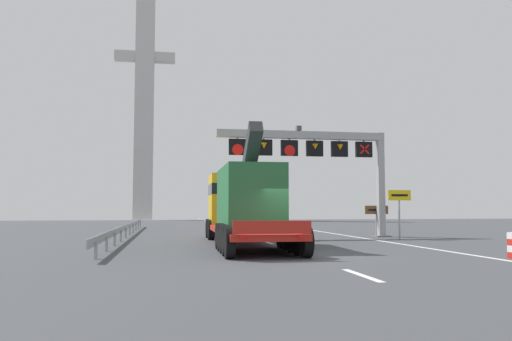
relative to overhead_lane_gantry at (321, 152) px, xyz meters
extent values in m
plane|color=#424449|center=(-4.06, -10.57, -5.10)|extent=(112.00, 112.00, 0.00)
cube|color=silver|center=(-3.99, -16.57, -5.09)|extent=(0.20, 2.60, 0.01)
cube|color=silver|center=(-3.99, -10.19, -5.09)|extent=(0.20, 2.60, 0.01)
cube|color=silver|center=(-3.99, -3.80, -5.09)|extent=(0.20, 2.60, 0.01)
cube|color=silver|center=(-3.99, 2.58, -5.09)|extent=(0.20, 2.60, 0.01)
cube|color=silver|center=(-3.99, 8.97, -5.09)|extent=(0.20, 2.60, 0.01)
cube|color=silver|center=(-3.99, 15.35, -5.09)|extent=(0.20, 2.60, 0.01)
cube|color=silver|center=(-3.99, 21.74, -5.09)|extent=(0.20, 2.60, 0.01)
cube|color=silver|center=(-3.99, 28.12, -5.09)|extent=(0.20, 2.60, 0.01)
cube|color=silver|center=(-3.99, 34.51, -5.09)|extent=(0.20, 2.60, 0.01)
cube|color=silver|center=(-3.99, 40.89, -5.09)|extent=(0.20, 2.60, 0.01)
cube|color=silver|center=(-3.99, 47.28, -5.09)|extent=(0.20, 2.60, 0.01)
cube|color=silver|center=(-3.99, 53.67, -5.09)|extent=(0.20, 2.60, 0.01)
cube|color=silver|center=(2.14, 1.43, -5.09)|extent=(0.20, 63.00, 0.01)
cube|color=#9EA0A5|center=(3.77, 0.00, -1.93)|extent=(0.40, 0.40, 6.33)
cube|color=slate|center=(3.77, 0.00, -5.06)|extent=(0.90, 0.90, 0.08)
cube|color=#9EA0A5|center=(-1.15, 0.00, 0.98)|extent=(10.24, 0.44, 0.44)
cube|color=#4C4C51|center=(-1.35, 0.00, 1.38)|extent=(0.28, 0.40, 0.28)
cube|color=black|center=(2.73, 0.00, 0.19)|extent=(1.01, 0.24, 0.94)
cube|color=#9EA0A5|center=(2.73, 0.00, 0.71)|extent=(0.08, 0.08, 0.16)
cube|color=red|center=(2.73, -0.13, 0.19)|extent=(0.62, 0.02, 0.62)
cube|color=red|center=(2.73, -0.13, 0.19)|extent=(0.62, 0.02, 0.62)
cube|color=black|center=(1.18, 0.00, 0.19)|extent=(1.01, 0.24, 0.94)
cube|color=#9EA0A5|center=(1.18, 0.00, 0.71)|extent=(0.08, 0.08, 0.16)
cone|color=orange|center=(1.18, -0.13, 0.28)|extent=(0.36, 0.36, 0.33)
cube|color=black|center=(-0.37, 0.00, 0.19)|extent=(1.01, 0.24, 0.94)
cube|color=#9EA0A5|center=(-0.37, 0.00, 0.71)|extent=(0.08, 0.08, 0.16)
cone|color=orange|center=(-0.37, -0.13, 0.28)|extent=(0.36, 0.36, 0.33)
cube|color=black|center=(-1.92, 0.00, 0.19)|extent=(1.01, 0.24, 0.94)
cube|color=#9EA0A5|center=(-1.92, 0.00, 0.71)|extent=(0.08, 0.08, 0.16)
cone|color=red|center=(-1.92, -0.13, 0.02)|extent=(0.65, 0.02, 0.65)
cube|color=black|center=(-3.47, 0.00, 0.19)|extent=(1.01, 0.24, 0.94)
cube|color=#9EA0A5|center=(-3.47, 0.00, 0.71)|extent=(0.08, 0.08, 0.16)
cone|color=orange|center=(-3.47, -0.13, 0.28)|extent=(0.36, 0.36, 0.33)
cube|color=black|center=(-5.03, 0.00, 0.19)|extent=(1.01, 0.24, 0.94)
cube|color=#9EA0A5|center=(-5.03, 0.00, 0.71)|extent=(0.08, 0.08, 0.16)
cone|color=red|center=(-5.03, -0.13, 0.02)|extent=(0.65, 0.02, 0.65)
cube|color=red|center=(-5.44, -7.22, -4.37)|extent=(2.96, 10.44, 0.24)
cube|color=red|center=(-5.52, -12.50, -4.00)|extent=(2.66, 0.12, 0.44)
cylinder|color=black|center=(-6.86, -11.70, -4.55)|extent=(0.34, 1.10, 1.10)
cylinder|color=black|center=(-4.16, -11.74, -4.55)|extent=(0.34, 1.10, 1.10)
cylinder|color=black|center=(-6.84, -10.65, -4.55)|extent=(0.34, 1.10, 1.10)
cylinder|color=black|center=(-4.14, -10.69, -4.55)|extent=(0.34, 1.10, 1.10)
cylinder|color=black|center=(-6.82, -9.60, -4.55)|extent=(0.34, 1.10, 1.10)
cylinder|color=black|center=(-4.12, -9.64, -4.55)|extent=(0.34, 1.10, 1.10)
cylinder|color=black|center=(-6.81, -8.55, -4.55)|extent=(0.34, 1.10, 1.10)
cylinder|color=black|center=(-4.11, -8.59, -4.55)|extent=(0.34, 1.10, 1.10)
cylinder|color=black|center=(-6.79, -7.50, -4.55)|extent=(0.34, 1.10, 1.10)
cylinder|color=black|center=(-4.09, -7.54, -4.55)|extent=(0.34, 1.10, 1.10)
cube|color=gold|center=(-5.33, -0.12, -3.00)|extent=(2.63, 3.24, 3.10)
cube|color=black|center=(-5.33, -0.12, -2.30)|extent=(2.65, 3.26, 0.60)
cylinder|color=black|center=(-6.60, 0.78, -4.55)|extent=(0.36, 1.11, 1.10)
cylinder|color=black|center=(-4.02, 0.74, -4.55)|extent=(0.36, 1.11, 1.10)
cylinder|color=black|center=(-6.63, -1.22, -4.55)|extent=(0.36, 1.11, 1.10)
cylinder|color=black|center=(-4.06, -1.26, -4.55)|extent=(0.36, 1.11, 1.10)
cube|color=#236638|center=(-5.43, -6.82, -2.90)|extent=(2.47, 5.76, 2.70)
cube|color=#2D2D33|center=(-5.44, -7.68, -0.95)|extent=(0.61, 2.95, 2.29)
cube|color=red|center=(-6.50, -12.53, -4.30)|extent=(0.20, 0.06, 0.12)
cube|color=red|center=(-4.54, -12.56, -4.30)|extent=(0.20, 0.06, 0.12)
cylinder|color=#9EA0A5|center=(3.74, -2.53, -3.73)|extent=(0.10, 0.10, 2.73)
cube|color=yellow|center=(3.74, -2.59, -2.65)|extent=(1.34, 0.06, 0.57)
cube|color=black|center=(3.74, -2.63, -2.65)|extent=(0.96, 0.01, 0.12)
cylinder|color=#9EA0A5|center=(3.64, 0.44, -4.16)|extent=(0.10, 0.10, 1.88)
cube|color=brown|center=(3.64, 0.38, -3.47)|extent=(1.49, 0.06, 0.51)
cube|color=black|center=(3.64, 0.34, -3.47)|extent=(1.07, 0.01, 0.12)
cube|color=#999EA3|center=(-11.44, 2.95, -4.50)|extent=(0.04, 31.04, 0.32)
cube|color=#999EA3|center=(-11.38, -11.02, -4.80)|extent=(0.10, 0.10, 0.60)
cube|color=#999EA3|center=(-11.38, -7.92, -4.80)|extent=(0.10, 0.10, 0.60)
cube|color=#999EA3|center=(-11.38, -4.81, -4.80)|extent=(0.10, 0.10, 0.60)
cube|color=#999EA3|center=(-11.38, -1.71, -4.80)|extent=(0.10, 0.10, 0.60)
cube|color=#999EA3|center=(-11.38, 1.39, -4.80)|extent=(0.10, 0.10, 0.60)
cube|color=#999EA3|center=(-11.38, 4.50, -4.80)|extent=(0.10, 0.10, 0.60)
cube|color=#999EA3|center=(-11.38, 7.60, -4.80)|extent=(0.10, 0.10, 0.60)
cube|color=#999EA3|center=(-11.38, 10.71, -4.80)|extent=(0.10, 0.10, 0.60)
cube|color=#999EA3|center=(-11.38, 13.81, -4.80)|extent=(0.10, 0.10, 0.60)
cube|color=#999EA3|center=(-11.38, 16.92, -4.80)|extent=(0.10, 0.10, 0.60)
cube|color=#B7B7B2|center=(-12.75, 48.52, 14.79)|extent=(2.80, 2.00, 39.77)
cube|color=#B7B7B2|center=(-12.75, 48.52, 19.56)|extent=(9.00, 1.60, 1.40)
camera|label=1|loc=(-8.94, -29.22, -3.35)|focal=35.75mm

